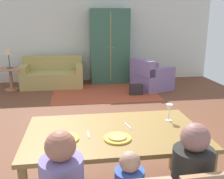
# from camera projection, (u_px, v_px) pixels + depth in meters

# --- Properties ---
(ground_plane) EXTENTS (7.07, 6.52, 0.02)m
(ground_plane) POSITION_uv_depth(u_px,v_px,m) (109.00, 119.00, 4.89)
(ground_plane) COLOR brown
(back_wall) EXTENTS (7.07, 0.10, 2.70)m
(back_wall) POSITION_uv_depth(u_px,v_px,m) (95.00, 35.00, 7.69)
(back_wall) COLOR silver
(back_wall) RESTS_ON ground_plane
(dining_table) EXTENTS (1.71, 1.00, 0.76)m
(dining_table) POSITION_uv_depth(u_px,v_px,m) (114.00, 137.00, 2.54)
(dining_table) COLOR olive
(dining_table) RESTS_ON ground_plane
(plate_near_man) EXTENTS (0.25, 0.25, 0.02)m
(plate_near_man) POSITION_uv_depth(u_px,v_px,m) (65.00, 138.00, 2.34)
(plate_near_man) COLOR yellow
(plate_near_man) RESTS_ON dining_table
(pizza_near_man) EXTENTS (0.17, 0.17, 0.01)m
(pizza_near_man) POSITION_uv_depth(u_px,v_px,m) (65.00, 137.00, 2.33)
(pizza_near_man) COLOR #D4924E
(pizza_near_man) RESTS_ON plate_near_man
(plate_near_child) EXTENTS (0.25, 0.25, 0.02)m
(plate_near_child) POSITION_uv_depth(u_px,v_px,m) (117.00, 138.00, 2.34)
(plate_near_child) COLOR yellow
(plate_near_child) RESTS_ON dining_table
(pizza_near_child) EXTENTS (0.17, 0.17, 0.01)m
(pizza_near_child) POSITION_uv_depth(u_px,v_px,m) (117.00, 137.00, 2.34)
(pizza_near_child) COLOR #DA984F
(pizza_near_child) RESTS_ON plate_near_child
(wine_glass) EXTENTS (0.07, 0.07, 0.19)m
(wine_glass) POSITION_uv_depth(u_px,v_px,m) (169.00, 109.00, 2.74)
(wine_glass) COLOR silver
(wine_glass) RESTS_ON dining_table
(fork) EXTENTS (0.02, 0.15, 0.01)m
(fork) POSITION_uv_depth(u_px,v_px,m) (88.00, 134.00, 2.44)
(fork) COLOR silver
(fork) RESTS_ON dining_table
(knife) EXTENTS (0.05, 0.17, 0.01)m
(knife) POSITION_uv_depth(u_px,v_px,m) (128.00, 126.00, 2.63)
(knife) COLOR silver
(knife) RESTS_ON dining_table
(area_rug) EXTENTS (2.60, 1.80, 0.01)m
(area_rug) POSITION_uv_depth(u_px,v_px,m) (104.00, 92.00, 6.61)
(area_rug) COLOR #A7432A
(area_rug) RESTS_ON ground_plane
(couch) EXTENTS (1.64, 0.86, 0.82)m
(couch) POSITION_uv_depth(u_px,v_px,m) (53.00, 75.00, 7.17)
(couch) COLOR tan
(couch) RESTS_ON ground_plane
(armchair) EXTENTS (1.11, 1.11, 0.82)m
(armchair) POSITION_uv_depth(u_px,v_px,m) (151.00, 77.00, 6.87)
(armchair) COLOR #7F6AA0
(armchair) RESTS_ON ground_plane
(armoire) EXTENTS (1.10, 0.59, 2.10)m
(armoire) POSITION_uv_depth(u_px,v_px,m) (109.00, 47.00, 7.45)
(armoire) COLOR #335D49
(armoire) RESTS_ON ground_plane
(side_table) EXTENTS (0.56, 0.56, 0.58)m
(side_table) POSITION_uv_depth(u_px,v_px,m) (11.00, 76.00, 6.77)
(side_table) COLOR #B3765A
(side_table) RESTS_ON ground_plane
(table_lamp) EXTENTS (0.26, 0.26, 0.54)m
(table_lamp) POSITION_uv_depth(u_px,v_px,m) (8.00, 52.00, 6.60)
(table_lamp) COLOR #474741
(table_lamp) RESTS_ON side_table
(handbag) EXTENTS (0.32, 0.16, 0.26)m
(handbag) POSITION_uv_depth(u_px,v_px,m) (136.00, 90.00, 6.39)
(handbag) COLOR #2A2428
(handbag) RESTS_ON ground_plane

